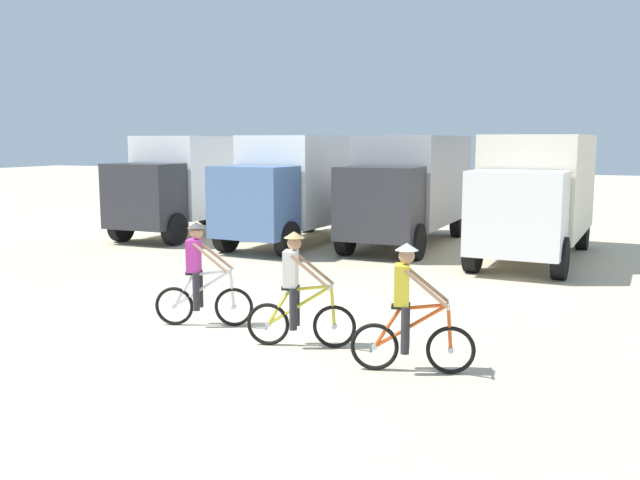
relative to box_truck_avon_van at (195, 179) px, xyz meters
The scene contains 8 objects.
ground_plane 13.04m from the box_truck_avon_van, 56.58° to the right, with size 120.00×120.00×0.00m, color beige.
box_truck_avon_van is the anchor object (origin of this frame).
box_truck_white_box 4.38m from the box_truck_avon_van, ahead, with size 2.86×6.91×3.35m.
box_truck_grey_hauler 7.58m from the box_truck_avon_van, ahead, with size 2.51×6.80×3.35m.
box_truck_cream_rv 11.48m from the box_truck_avon_van, ahead, with size 2.76×6.88×3.35m.
cyclist_orange_shirt 12.47m from the box_truck_avon_van, 56.72° to the right, with size 1.65×0.72×1.82m.
cyclist_cowboy_hat 14.06m from the box_truck_avon_van, 50.70° to the right, with size 1.69×0.63×1.82m.
cyclist_near_camera 15.70m from the box_truck_avon_van, 46.40° to the right, with size 1.69×0.61×1.82m.
Camera 1 is at (6.16, -9.59, 3.20)m, focal length 38.69 mm.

